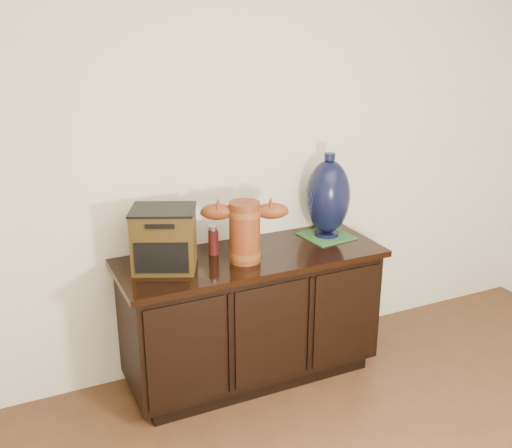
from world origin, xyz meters
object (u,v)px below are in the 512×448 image
terracotta_vessel (245,228)px  tv_radio (164,239)px  lamp_base (328,197)px  spray_can (213,240)px  sideboard (251,316)px

terracotta_vessel → tv_radio: 0.42m
terracotta_vessel → tv_radio: size_ratio=1.14×
lamp_base → spray_can: size_ratio=3.00×
terracotta_vessel → lamp_base: 0.60m
sideboard → tv_radio: size_ratio=3.69×
sideboard → tv_radio: 0.71m
terracotta_vessel → spray_can: bearing=148.1°
tv_radio → terracotta_vessel: bearing=11.5°
terracotta_vessel → spray_can: terracotta_vessel is taller
sideboard → terracotta_vessel: terracotta_vessel is taller
sideboard → tv_radio: bearing=176.6°
sideboard → tv_radio: tv_radio is taller
terracotta_vessel → spray_can: (-0.12, 0.16, -0.10)m
tv_radio → lamp_base: bearing=26.5°
tv_radio → lamp_base: (0.99, 0.05, 0.08)m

